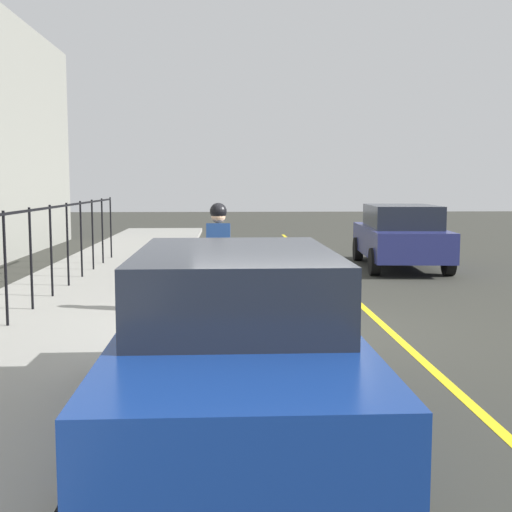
{
  "coord_description": "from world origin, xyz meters",
  "views": [
    {
      "loc": [
        -9.54,
        0.75,
        2.13
      ],
      "look_at": [
        0.76,
        0.29,
        1.0
      ],
      "focal_mm": 47.05,
      "sensor_mm": 36.0,
      "label": 1
    }
  ],
  "objects_px": {
    "cyclist_lead": "(219,263)",
    "traffic_cone_far": "(181,286)",
    "patrol_sedan": "(400,235)",
    "parked_sedan_rear": "(236,344)",
    "traffic_cone_near": "(185,278)"
  },
  "relations": [
    {
      "from": "patrol_sedan",
      "to": "traffic_cone_far",
      "type": "relative_size",
      "value": 7.39
    },
    {
      "from": "cyclist_lead",
      "to": "traffic_cone_near",
      "type": "bearing_deg",
      "value": 14.11
    },
    {
      "from": "patrol_sedan",
      "to": "traffic_cone_far",
      "type": "bearing_deg",
      "value": 136.78
    },
    {
      "from": "cyclist_lead",
      "to": "parked_sedan_rear",
      "type": "relative_size",
      "value": 0.41
    },
    {
      "from": "parked_sedan_rear",
      "to": "traffic_cone_far",
      "type": "xyz_separation_m",
      "value": [
        6.44,
        0.88,
        -0.52
      ]
    },
    {
      "from": "cyclist_lead",
      "to": "traffic_cone_far",
      "type": "bearing_deg",
      "value": 24.89
    },
    {
      "from": "cyclist_lead",
      "to": "traffic_cone_far",
      "type": "distance_m",
      "value": 1.82
    },
    {
      "from": "cyclist_lead",
      "to": "parked_sedan_rear",
      "type": "bearing_deg",
      "value": -176.38
    },
    {
      "from": "cyclist_lead",
      "to": "patrol_sedan",
      "type": "height_order",
      "value": "cyclist_lead"
    },
    {
      "from": "patrol_sedan",
      "to": "parked_sedan_rear",
      "type": "bearing_deg",
      "value": 163.01
    },
    {
      "from": "patrol_sedan",
      "to": "traffic_cone_near",
      "type": "bearing_deg",
      "value": 126.04
    },
    {
      "from": "traffic_cone_far",
      "to": "traffic_cone_near",
      "type": "bearing_deg",
      "value": 0.71
    },
    {
      "from": "cyclist_lead",
      "to": "patrol_sedan",
      "type": "relative_size",
      "value": 0.4
    },
    {
      "from": "patrol_sedan",
      "to": "traffic_cone_near",
      "type": "xyz_separation_m",
      "value": [
        -3.26,
        5.19,
        -0.59
      ]
    },
    {
      "from": "traffic_cone_far",
      "to": "patrol_sedan",
      "type": "bearing_deg",
      "value": -47.14
    }
  ]
}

